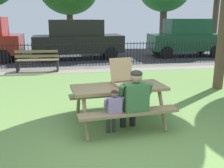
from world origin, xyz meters
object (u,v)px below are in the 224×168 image
(child_at_table, at_px, (113,108))
(park_bench_center, at_px, (38,61))
(parked_car_center, at_px, (77,39))
(pizza_box_open, at_px, (124,79))
(picnic_table_foreground, at_px, (119,95))
(adult_at_table, at_px, (134,99))
(parked_car_right, at_px, (186,37))

(child_at_table, relative_size, park_bench_center, 0.54)
(child_at_table, bearing_deg, parked_car_center, 91.48)
(park_bench_center, bearing_deg, pizza_box_open, -67.76)
(picnic_table_foreground, height_order, park_bench_center, park_bench_center)
(adult_at_table, xyz_separation_m, parked_car_right, (5.18, 9.09, 0.35))
(child_at_table, bearing_deg, park_bench_center, 107.30)
(picnic_table_foreground, bearing_deg, pizza_box_open, 43.23)
(picnic_table_foreground, distance_m, park_bench_center, 5.99)
(pizza_box_open, xyz_separation_m, adult_at_table, (0.06, -0.60, -0.23))
(adult_at_table, height_order, child_at_table, adult_at_table)
(park_bench_center, relative_size, parked_car_right, 0.41)
(pizza_box_open, xyz_separation_m, child_at_table, (-0.33, -0.67, -0.36))
(adult_at_table, bearing_deg, parked_car_right, 60.31)
(park_bench_center, bearing_deg, adult_at_table, -69.29)
(picnic_table_foreground, relative_size, parked_car_right, 0.49)
(picnic_table_foreground, distance_m, adult_at_table, 0.52)
(parked_car_center, bearing_deg, parked_car_right, 0.01)
(adult_at_table, height_order, park_bench_center, adult_at_table)
(parked_car_right, bearing_deg, adult_at_table, -119.69)
(adult_at_table, relative_size, child_at_table, 1.37)
(child_at_table, bearing_deg, picnic_table_foreground, 69.48)
(child_at_table, relative_size, parked_car_right, 0.22)
(pizza_box_open, height_order, park_bench_center, pizza_box_open)
(adult_at_table, height_order, parked_car_right, parked_car_right)
(adult_at_table, xyz_separation_m, parked_car_center, (-0.62, 9.09, 0.35))
(pizza_box_open, height_order, parked_car_right, parked_car_right)
(pizza_box_open, relative_size, adult_at_table, 0.52)
(picnic_table_foreground, distance_m, parked_car_center, 8.63)
(pizza_box_open, height_order, parked_car_center, parked_car_center)
(pizza_box_open, distance_m, parked_car_right, 9.98)
(park_bench_center, bearing_deg, child_at_table, -72.70)
(adult_at_table, bearing_deg, picnic_table_foreground, 110.16)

